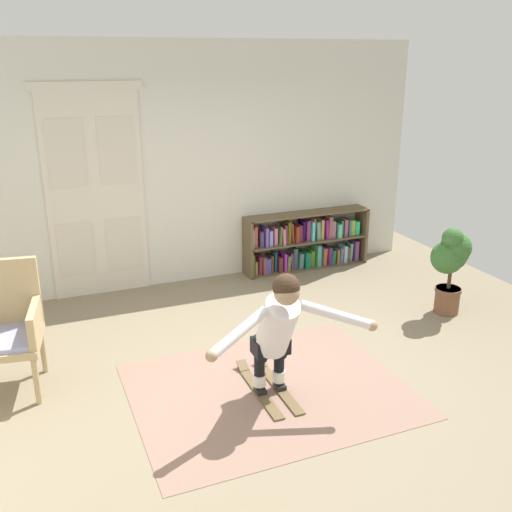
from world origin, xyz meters
The scene contains 9 objects.
ground_plane centered at (0.00, 0.00, 0.00)m, with size 7.20×7.20×0.00m, color #7D6F58.
back_wall centered at (0.00, 2.60, 1.45)m, with size 6.00×0.10×2.90m, color beige.
double_door centered at (-1.14, 2.54, 1.23)m, with size 1.22×0.05×2.45m.
rug centered at (-0.17, -0.21, 0.00)m, with size 2.29×1.83×0.01m, color #88695A.
bookshelf centered at (1.48, 2.39, 0.34)m, with size 1.73×0.30×0.76m.
wicker_chair centered at (-2.20, 0.70, 0.58)m, with size 0.68×0.68×1.10m.
potted_plant centered at (2.27, 0.48, 0.63)m, with size 0.46×0.36×1.01m.
skis_pair centered at (-0.17, -0.18, 0.02)m, with size 0.28×0.91×0.07m.
person_skier centered at (-0.17, -0.39, 0.70)m, with size 1.40×0.66×1.11m.
Camera 1 is at (-1.90, -4.16, 2.73)m, focal length 40.75 mm.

